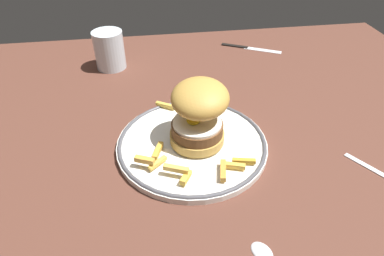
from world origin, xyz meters
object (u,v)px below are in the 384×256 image
Objects in this scene: dinner_plate at (192,143)px; burger at (199,113)px; water_glass at (110,53)px; knife at (246,47)px.

burger is at bearing 22.88° from dinner_plate.
dinner_plate is 39.66cm from water_glass.
burger reaches higher than knife.
burger is 47.49cm from knife.
dinner_plate is 2.11× the size of burger.
burger is (1.32, 0.56, 6.69)cm from dinner_plate.
burger is 39.73cm from water_glass.
knife is at bearing 61.61° from dinner_plate.
water_glass is 0.60× the size of knife.
dinner_plate is at bearing -118.39° from knife.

